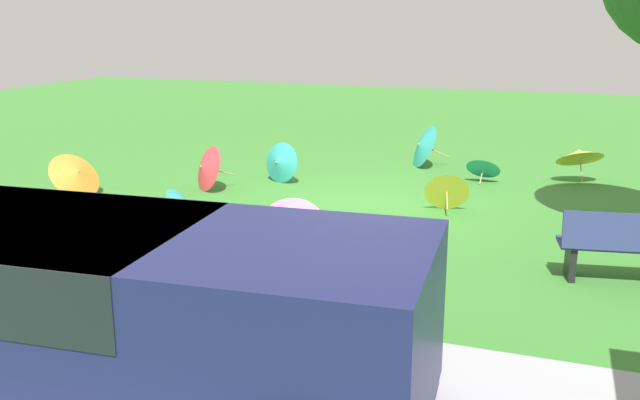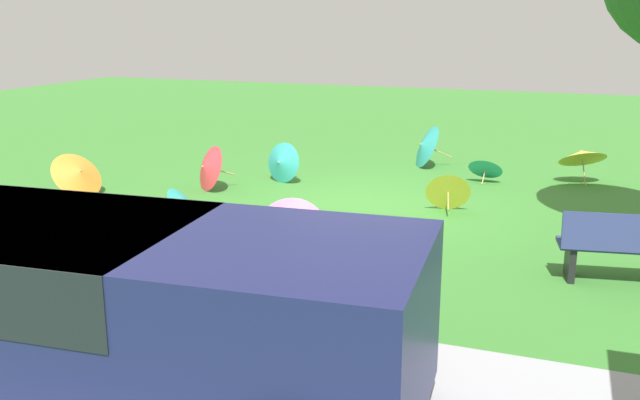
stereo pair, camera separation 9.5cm
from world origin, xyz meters
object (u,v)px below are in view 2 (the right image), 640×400
(van_dark, at_px, (117,301))
(parasol_teal_3, at_px, (281,162))
(park_bench, at_px, (629,247))
(parasol_red_0, at_px, (207,167))
(parasol_teal_1, at_px, (424,145))
(parasol_orange_1, at_px, (79,173))
(parasol_teal_0, at_px, (486,167))
(parasol_yellow_1, at_px, (448,190))
(parasol_pink_2, at_px, (290,235))
(parasol_yellow_0, at_px, (582,155))
(parasol_teal_4, at_px, (184,204))

(van_dark, bearing_deg, parasol_teal_3, -75.69)
(park_bench, height_order, parasol_red_0, park_bench)
(parasol_teal_1, relative_size, parasol_teal_3, 1.29)
(parasol_orange_1, relative_size, parasol_teal_1, 1.02)
(parasol_teal_1, bearing_deg, parasol_teal_0, 144.79)
(van_dark, bearing_deg, park_bench, -132.44)
(parasol_teal_1, bearing_deg, parasol_yellow_1, 108.91)
(park_bench, height_order, parasol_yellow_1, park_bench)
(parasol_pink_2, bearing_deg, parasol_yellow_0, -117.38)
(parasol_teal_0, xyz_separation_m, parasol_teal_1, (1.44, -1.01, 0.16))
(van_dark, distance_m, parasol_pink_2, 3.44)
(park_bench, distance_m, parasol_teal_1, 6.96)
(van_dark, height_order, parasol_yellow_0, van_dark)
(parasol_pink_2, bearing_deg, parasol_teal_1, -91.63)
(park_bench, distance_m, parasol_teal_3, 6.94)
(parasol_pink_2, distance_m, parasol_teal_1, 6.83)
(parasol_yellow_1, distance_m, parasol_teal_3, 3.51)
(parasol_orange_1, bearing_deg, parasol_pink_2, 156.51)
(park_bench, bearing_deg, parasol_orange_1, -7.56)
(parasol_teal_3, distance_m, parasol_teal_4, 2.97)
(parasol_teal_1, distance_m, parasol_teal_4, 5.96)
(parasol_teal_1, distance_m, parasol_teal_3, 3.29)
(parasol_teal_0, bearing_deg, parasol_pink_2, 74.33)
(van_dark, bearing_deg, parasol_teal_4, -64.24)
(parasol_yellow_1, xyz_separation_m, parasol_orange_1, (6.30, 1.35, 0.07))
(parasol_red_0, distance_m, parasol_teal_4, 2.02)
(van_dark, relative_size, parasol_teal_4, 6.51)
(parasol_red_0, bearing_deg, park_bench, 161.18)
(parasol_yellow_0, distance_m, parasol_red_0, 7.13)
(parasol_yellow_0, height_order, parasol_pink_2, parasol_pink_2)
(parasol_orange_1, height_order, parasol_teal_3, parasol_orange_1)
(parasol_yellow_1, height_order, parasol_pink_2, parasol_pink_2)
(parasol_teal_0, bearing_deg, parasol_yellow_1, 82.48)
(parasol_pink_2, relative_size, parasol_teal_3, 1.26)
(parasol_pink_2, relative_size, parasol_teal_4, 1.44)
(park_bench, bearing_deg, parasol_teal_0, -64.30)
(van_dark, bearing_deg, parasol_red_0, -65.98)
(park_bench, distance_m, parasol_orange_1, 9.01)
(park_bench, relative_size, parasol_teal_1, 1.55)
(parasol_teal_0, relative_size, parasol_teal_3, 0.85)
(park_bench, xyz_separation_m, parasol_yellow_0, (0.62, -5.47, 0.07))
(parasol_yellow_1, bearing_deg, parasol_teal_1, -71.09)
(parasol_pink_2, bearing_deg, parasol_teal_4, -31.36)
(parasol_pink_2, bearing_deg, van_dark, 88.99)
(parasol_red_0, xyz_separation_m, parasol_teal_1, (-3.28, -3.45, 0.03))
(parasol_teal_1, bearing_deg, parasol_teal_4, 63.95)
(parasol_orange_1, relative_size, parasol_teal_4, 1.51)
(park_bench, xyz_separation_m, parasol_teal_1, (3.76, -5.85, -0.00))
(park_bench, xyz_separation_m, parasol_teal_3, (6.02, -3.45, -0.07))
(parasol_pink_2, relative_size, parasol_teal_1, 0.98)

